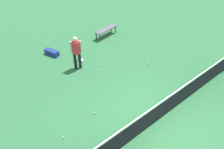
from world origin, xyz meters
TOP-DOWN VIEW (x-y plane):
  - ground_plane at (0.00, 0.00)m, footprint 40.00×40.00m
  - court_net at (0.00, 0.00)m, footprint 10.09×0.09m
  - player_near_side at (0.42, -4.63)m, footprint 0.50×0.46m
  - tennis_racket_near_player at (-0.02, -5.10)m, footprint 0.61×0.39m
  - tennis_ball_near_player at (-2.41, -2.65)m, footprint 0.07×0.07m
  - tennis_ball_by_net at (-1.68, -3.68)m, footprint 0.07×0.07m
  - tennis_ball_midcourt at (-0.20, -3.80)m, footprint 0.07×0.07m
  - tennis_ball_baseline at (1.54, -1.75)m, footprint 0.07×0.07m
  - tennis_ball_stray_left at (3.02, -1.55)m, footprint 0.07×0.07m
  - courtside_bench at (-2.59, -6.24)m, footprint 1.54×0.62m
  - equipment_bag at (0.86, -6.51)m, footprint 0.55×0.85m

SIDE VIEW (x-z plane):
  - ground_plane at x=0.00m, z-range 0.00..0.00m
  - tennis_racket_near_player at x=-0.02m, z-range 0.00..0.03m
  - tennis_ball_near_player at x=-2.41m, z-range 0.00..0.07m
  - tennis_ball_by_net at x=-1.68m, z-range 0.00..0.07m
  - tennis_ball_midcourt at x=-0.20m, z-range 0.00..0.07m
  - tennis_ball_baseline at x=1.54m, z-range 0.00..0.07m
  - tennis_ball_stray_left at x=3.02m, z-range 0.00..0.07m
  - equipment_bag at x=0.86m, z-range 0.00..0.28m
  - courtside_bench at x=-2.59m, z-range 0.18..0.66m
  - court_net at x=0.00m, z-range -0.03..1.04m
  - player_near_side at x=0.42m, z-range 0.16..1.86m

